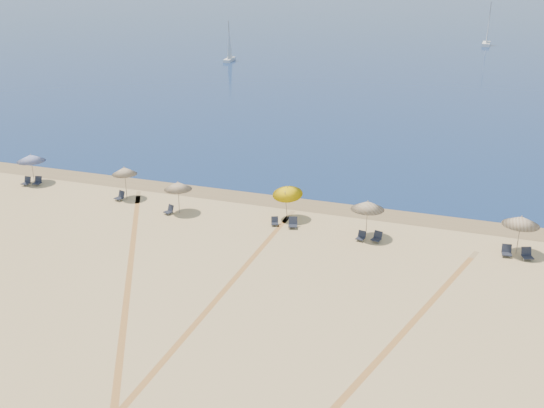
% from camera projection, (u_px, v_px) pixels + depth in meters
% --- Properties ---
extents(ground, '(160.00, 160.00, 0.00)m').
position_uv_depth(ground, '(115.00, 396.00, 25.55)').
color(ground, tan).
rests_on(ground, ground).
extents(ocean, '(500.00, 500.00, 0.00)m').
position_uv_depth(ocean, '(456.00, 16.00, 223.55)').
color(ocean, '#0C2151').
rests_on(ocean, ground).
extents(wet_sand, '(500.00, 500.00, 0.00)m').
position_uv_depth(wet_sand, '(289.00, 202.00, 46.67)').
color(wet_sand, olive).
rests_on(wet_sand, ground).
extents(umbrella_0, '(2.29, 2.29, 2.53)m').
position_uv_depth(umbrella_0, '(31.00, 158.00, 49.91)').
color(umbrella_0, gray).
rests_on(umbrella_0, ground).
extents(umbrella_1, '(1.91, 1.91, 2.61)m').
position_uv_depth(umbrella_1, '(124.00, 171.00, 46.54)').
color(umbrella_1, gray).
rests_on(umbrella_1, ground).
extents(umbrella_2, '(2.01, 2.01, 2.44)m').
position_uv_depth(umbrella_2, '(178.00, 186.00, 43.87)').
color(umbrella_2, gray).
rests_on(umbrella_2, ground).
extents(umbrella_3, '(2.13, 2.20, 2.68)m').
position_uv_depth(umbrella_3, '(287.00, 191.00, 42.70)').
color(umbrella_3, gray).
rests_on(umbrella_3, ground).
extents(umbrella_4, '(2.19, 2.19, 2.65)m').
position_uv_depth(umbrella_4, '(368.00, 205.00, 39.68)').
color(umbrella_4, gray).
rests_on(umbrella_4, ground).
extents(umbrella_5, '(2.25, 2.25, 2.58)m').
position_uv_depth(umbrella_5, '(521.00, 221.00, 37.44)').
color(umbrella_5, gray).
rests_on(umbrella_5, ground).
extents(chair_0, '(0.59, 0.69, 0.71)m').
position_uv_depth(chair_0, '(27.00, 182.00, 50.14)').
color(chair_0, black).
rests_on(chair_0, ground).
extents(chair_1, '(0.68, 0.76, 0.71)m').
position_uv_depth(chair_1, '(38.00, 181.00, 50.21)').
color(chair_1, black).
rests_on(chair_1, ground).
extents(chair_2, '(0.77, 0.84, 0.71)m').
position_uv_depth(chair_2, '(120.00, 196.00, 46.94)').
color(chair_2, black).
rests_on(chair_2, ground).
extents(chair_3, '(0.75, 0.80, 0.66)m').
position_uv_depth(chair_3, '(169.00, 210.00, 44.33)').
color(chair_3, black).
rests_on(chair_3, ground).
extents(chair_4, '(0.66, 0.71, 0.59)m').
position_uv_depth(chair_4, '(275.00, 222.00, 42.40)').
color(chair_4, black).
rests_on(chair_4, ground).
extents(chair_5, '(0.77, 0.84, 0.73)m').
position_uv_depth(chair_5, '(293.00, 223.00, 41.99)').
color(chair_5, black).
rests_on(chair_5, ground).
extents(chair_6, '(0.62, 0.69, 0.62)m').
position_uv_depth(chair_6, '(361.00, 236.00, 40.05)').
color(chair_6, black).
rests_on(chair_6, ground).
extents(chair_7, '(0.71, 0.78, 0.68)m').
position_uv_depth(chair_7, '(377.00, 237.00, 39.85)').
color(chair_7, black).
rests_on(chair_7, ground).
extents(chair_8, '(0.65, 0.74, 0.71)m').
position_uv_depth(chair_8, '(507.00, 251.00, 37.87)').
color(chair_8, black).
rests_on(chair_8, ground).
extents(chair_9, '(0.80, 0.87, 0.73)m').
position_uv_depth(chair_9, '(527.00, 254.00, 37.44)').
color(chair_9, black).
rests_on(chair_9, ground).
extents(sailboat_1, '(2.02, 5.11, 7.41)m').
position_uv_depth(sailboat_1, '(229.00, 49.00, 115.78)').
color(sailboat_1, white).
rests_on(sailboat_1, ocean).
extents(sailboat_2, '(1.77, 6.48, 9.60)m').
position_uv_depth(sailboat_2, '(488.00, 32.00, 138.71)').
color(sailboat_2, white).
rests_on(sailboat_2, ocean).
extents(tire_tracks, '(51.74, 41.25, 0.00)m').
position_uv_depth(tire_tracks, '(227.00, 313.00, 31.70)').
color(tire_tracks, tan).
rests_on(tire_tracks, ground).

